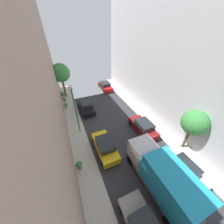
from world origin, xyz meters
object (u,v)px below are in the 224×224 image
at_px(potted_plant_0, 63,94).
at_px(lamp_post, 74,104).
at_px(parked_car_left_3, 105,146).
at_px(parked_car_right_2, 143,127).
at_px(parked_car_right_1, 182,169).
at_px(delivery_truck, 162,176).
at_px(street_tree_2, 61,73).
at_px(street_tree_1, 195,123).
at_px(potted_plant_4, 66,105).
at_px(parked_car_right_3, 105,86).
at_px(potted_plant_1, 65,100).
at_px(parked_car_left_4, 86,107).
at_px(potted_plant_3, 79,165).

distance_m(potted_plant_0, lamp_post, 10.52).
relative_size(parked_car_left_3, parked_car_right_2, 1.00).
distance_m(parked_car_right_2, lamp_post, 8.61).
bearing_deg(parked_car_right_1, delivery_truck, -177.30).
bearing_deg(street_tree_2, parked_car_left_3, -80.08).
distance_m(parked_car_right_2, street_tree_1, 5.42).
relative_size(parked_car_right_1, potted_plant_4, 5.21).
height_order(parked_car_right_1, lamp_post, lamp_post).
distance_m(parked_car_right_2, delivery_truck, 6.64).
relative_size(parked_car_right_3, potted_plant_1, 5.03).
height_order(parked_car_left_4, potted_plant_0, parked_car_left_4).
bearing_deg(potted_plant_3, potted_plant_1, 89.76).
height_order(street_tree_1, potted_plant_3, street_tree_1).
bearing_deg(potted_plant_3, lamp_post, 78.28).
bearing_deg(street_tree_2, potted_plant_0, -159.80).
xyz_separation_m(potted_plant_3, lamp_post, (1.00, 4.82, 3.47)).
relative_size(parked_car_left_4, street_tree_1, 0.90).
relative_size(parked_car_left_4, lamp_post, 0.68).
distance_m(parked_car_right_1, potted_plant_3, 9.22).
bearing_deg(parked_car_right_1, potted_plant_4, 118.67).
bearing_deg(potted_plant_3, parked_car_left_4, 72.47).
bearing_deg(potted_plant_1, street_tree_1, -53.91).
relative_size(street_tree_1, lamp_post, 0.75).
bearing_deg(parked_car_right_3, parked_car_left_3, -110.83).
relative_size(delivery_truck, street_tree_2, 1.11).
height_order(parked_car_left_3, parked_car_right_2, same).
relative_size(parked_car_right_1, parked_car_right_2, 1.00).
xyz_separation_m(potted_plant_1, potted_plant_3, (-0.05, -12.87, 0.09)).
bearing_deg(street_tree_1, lamp_post, 145.48).
xyz_separation_m(parked_car_left_4, potted_plant_0, (-2.94, 5.54, 0.04)).
bearing_deg(delivery_truck, parked_car_right_3, 82.04).
bearing_deg(potted_plant_0, parked_car_right_2, -57.09).
xyz_separation_m(potted_plant_0, potted_plant_1, (0.09, -1.85, -0.15)).
bearing_deg(parked_car_right_3, street_tree_2, -178.04).
height_order(parked_car_right_2, potted_plant_3, parked_car_right_2).
bearing_deg(potted_plant_1, parked_car_right_2, -53.24).
xyz_separation_m(parked_car_left_4, parked_car_right_3, (5.40, 5.99, 0.00)).
height_order(parked_car_left_3, parked_car_left_4, same).
distance_m(parked_car_left_3, street_tree_2, 14.64).
height_order(parked_car_left_4, potted_plant_1, parked_car_left_4).
relative_size(potted_plant_0, lamp_post, 0.17).
relative_size(parked_car_left_4, parked_car_right_1, 1.00).
relative_size(street_tree_2, lamp_post, 0.95).
bearing_deg(potted_plant_0, potted_plant_1, -87.13).
height_order(street_tree_2, potted_plant_0, street_tree_2).
bearing_deg(parked_car_left_4, lamp_post, -113.54).
distance_m(parked_car_right_3, potted_plant_3, 17.29).
bearing_deg(potted_plant_4, potted_plant_3, -90.28).
bearing_deg(lamp_post, potted_plant_3, -101.72).
xyz_separation_m(parked_car_right_1, parked_car_right_2, (0.00, 5.85, 0.00)).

